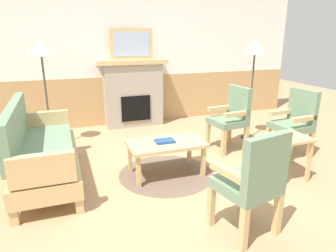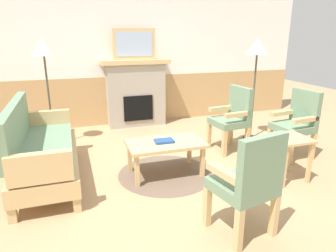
{
  "view_description": "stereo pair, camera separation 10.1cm",
  "coord_description": "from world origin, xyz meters",
  "px_view_note": "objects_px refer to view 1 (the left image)",
  "views": [
    {
      "loc": [
        -1.32,
        -3.32,
        1.74
      ],
      "look_at": [
        0.0,
        0.35,
        0.55
      ],
      "focal_mm": 32.29,
      "sensor_mm": 36.0,
      "label": 1
    },
    {
      "loc": [
        -1.22,
        -3.35,
        1.74
      ],
      "look_at": [
        0.0,
        0.35,
        0.55
      ],
      "focal_mm": 32.29,
      "sensor_mm": 36.0,
      "label": 2
    }
  ],
  "objects_px": {
    "coffee_table": "(166,146)",
    "side_table": "(288,145)",
    "book_on_table": "(165,141)",
    "floor_lamp_by_chairs": "(255,53)",
    "armchair_near_fireplace": "(295,120)",
    "armchair_front_left": "(253,180)",
    "couch": "(42,151)",
    "framed_picture": "(132,44)",
    "fireplace": "(133,93)",
    "floor_lamp_by_couch": "(41,54)",
    "armchair_by_window_left": "(232,115)"
  },
  "relations": [
    {
      "from": "fireplace",
      "to": "armchair_near_fireplace",
      "type": "xyz_separation_m",
      "value": [
        1.85,
        -2.31,
        -0.11
      ]
    },
    {
      "from": "fireplace",
      "to": "floor_lamp_by_chairs",
      "type": "distance_m",
      "value": 2.36
    },
    {
      "from": "side_table",
      "to": "armchair_near_fireplace",
      "type": "bearing_deg",
      "value": 43.95
    },
    {
      "from": "fireplace",
      "to": "armchair_by_window_left",
      "type": "distance_m",
      "value": 2.1
    },
    {
      "from": "armchair_near_fireplace",
      "to": "armchair_by_window_left",
      "type": "distance_m",
      "value": 0.91
    },
    {
      "from": "side_table",
      "to": "floor_lamp_by_chairs",
      "type": "relative_size",
      "value": 0.33
    },
    {
      "from": "armchair_by_window_left",
      "to": "side_table",
      "type": "bearing_deg",
      "value": -83.34
    },
    {
      "from": "couch",
      "to": "side_table",
      "type": "height_order",
      "value": "couch"
    },
    {
      "from": "coffee_table",
      "to": "armchair_front_left",
      "type": "height_order",
      "value": "armchair_front_left"
    },
    {
      "from": "book_on_table",
      "to": "floor_lamp_by_chairs",
      "type": "distance_m",
      "value": 2.25
    },
    {
      "from": "couch",
      "to": "armchair_near_fireplace",
      "type": "distance_m",
      "value": 3.48
    },
    {
      "from": "fireplace",
      "to": "armchair_near_fireplace",
      "type": "relative_size",
      "value": 1.33
    },
    {
      "from": "framed_picture",
      "to": "armchair_by_window_left",
      "type": "bearing_deg",
      "value": -57.75
    },
    {
      "from": "fireplace",
      "to": "framed_picture",
      "type": "xyz_separation_m",
      "value": [
        0.0,
        0.0,
        0.91
      ]
    },
    {
      "from": "framed_picture",
      "to": "armchair_front_left",
      "type": "relative_size",
      "value": 0.82
    },
    {
      "from": "fireplace",
      "to": "armchair_by_window_left",
      "type": "bearing_deg",
      "value": -57.75
    },
    {
      "from": "armchair_near_fireplace",
      "to": "floor_lamp_by_couch",
      "type": "distance_m",
      "value": 3.86
    },
    {
      "from": "fireplace",
      "to": "side_table",
      "type": "height_order",
      "value": "fireplace"
    },
    {
      "from": "coffee_table",
      "to": "armchair_front_left",
      "type": "relative_size",
      "value": 0.98
    },
    {
      "from": "framed_picture",
      "to": "armchair_near_fireplace",
      "type": "height_order",
      "value": "framed_picture"
    },
    {
      "from": "couch",
      "to": "armchair_front_left",
      "type": "bearing_deg",
      "value": -43.87
    },
    {
      "from": "fireplace",
      "to": "armchair_front_left",
      "type": "height_order",
      "value": "fireplace"
    },
    {
      "from": "book_on_table",
      "to": "framed_picture",
      "type": "bearing_deg",
      "value": 86.25
    },
    {
      "from": "couch",
      "to": "armchair_near_fireplace",
      "type": "height_order",
      "value": "same"
    },
    {
      "from": "framed_picture",
      "to": "side_table",
      "type": "bearing_deg",
      "value": -66.65
    },
    {
      "from": "framed_picture",
      "to": "floor_lamp_by_chairs",
      "type": "bearing_deg",
      "value": -40.7
    },
    {
      "from": "floor_lamp_by_chairs",
      "to": "armchair_by_window_left",
      "type": "bearing_deg",
      "value": -149.68
    },
    {
      "from": "framed_picture",
      "to": "armchair_by_window_left",
      "type": "distance_m",
      "value": 2.33
    },
    {
      "from": "framed_picture",
      "to": "armchair_by_window_left",
      "type": "height_order",
      "value": "framed_picture"
    },
    {
      "from": "armchair_near_fireplace",
      "to": "couch",
      "type": "bearing_deg",
      "value": 174.72
    },
    {
      "from": "framed_picture",
      "to": "floor_lamp_by_couch",
      "type": "bearing_deg",
      "value": -155.34
    },
    {
      "from": "framed_picture",
      "to": "armchair_near_fireplace",
      "type": "bearing_deg",
      "value": -51.29
    },
    {
      "from": "floor_lamp_by_couch",
      "to": "armchair_near_fireplace",
      "type": "bearing_deg",
      "value": -25.36
    },
    {
      "from": "book_on_table",
      "to": "coffee_table",
      "type": "bearing_deg",
      "value": -8.46
    },
    {
      "from": "couch",
      "to": "side_table",
      "type": "distance_m",
      "value": 2.99
    },
    {
      "from": "coffee_table",
      "to": "armchair_front_left",
      "type": "distance_m",
      "value": 1.44
    },
    {
      "from": "fireplace",
      "to": "book_on_table",
      "type": "relative_size",
      "value": 5.48
    },
    {
      "from": "couch",
      "to": "armchair_by_window_left",
      "type": "distance_m",
      "value": 2.74
    },
    {
      "from": "armchair_by_window_left",
      "to": "framed_picture",
      "type": "bearing_deg",
      "value": 122.25
    },
    {
      "from": "armchair_front_left",
      "to": "floor_lamp_by_chairs",
      "type": "xyz_separation_m",
      "value": [
        1.51,
        2.25,
        0.91
      ]
    },
    {
      "from": "coffee_table",
      "to": "floor_lamp_by_couch",
      "type": "height_order",
      "value": "floor_lamp_by_couch"
    },
    {
      "from": "armchair_front_left",
      "to": "floor_lamp_by_couch",
      "type": "xyz_separation_m",
      "value": [
        -1.71,
        2.99,
        0.91
      ]
    },
    {
      "from": "coffee_table",
      "to": "side_table",
      "type": "bearing_deg",
      "value": -23.3
    },
    {
      "from": "fireplace",
      "to": "coffee_table",
      "type": "xyz_separation_m",
      "value": [
        -0.14,
        -2.3,
        -0.27
      ]
    },
    {
      "from": "framed_picture",
      "to": "floor_lamp_by_chairs",
      "type": "height_order",
      "value": "framed_picture"
    },
    {
      "from": "fireplace",
      "to": "couch",
      "type": "bearing_deg",
      "value": -128.81
    },
    {
      "from": "floor_lamp_by_couch",
      "to": "floor_lamp_by_chairs",
      "type": "bearing_deg",
      "value": -12.94
    },
    {
      "from": "fireplace",
      "to": "coffee_table",
      "type": "distance_m",
      "value": 2.32
    },
    {
      "from": "coffee_table",
      "to": "side_table",
      "type": "distance_m",
      "value": 1.51
    },
    {
      "from": "framed_picture",
      "to": "side_table",
      "type": "xyz_separation_m",
      "value": [
        1.25,
        -2.9,
        -1.13
      ]
    }
  ]
}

